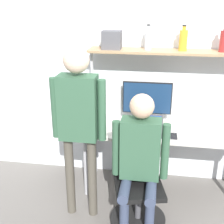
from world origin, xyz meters
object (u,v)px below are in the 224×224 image
object	(u,v)px
person_seated	(140,153)
bottle_clear	(148,39)
laptop	(147,128)
storage_box	(112,40)
person_standing	(78,114)
bottle_amber	(183,40)
monitor	(147,100)
cell_phone	(174,136)
bottle_red	(224,41)
office_chair	(138,197)

from	to	relation	value
person_seated	bottle_clear	world-z (taller)	bottle_clear
laptop	bottle_clear	size ratio (longest dim) A/B	1.27
storage_box	bottle_clear	bearing A→B (deg)	0.00
person_standing	bottle_amber	distance (m)	1.34
monitor	person_standing	size ratio (longest dim) A/B	0.32
monitor	bottle_clear	world-z (taller)	bottle_clear
monitor	cell_phone	xyz separation A→B (m)	(0.31, -0.32, -0.28)
person_seated	laptop	bearing A→B (deg)	86.01
storage_box	cell_phone	bearing A→B (deg)	-22.05
person_seated	bottle_red	size ratio (longest dim) A/B	5.12
person_standing	storage_box	distance (m)	0.95
bottle_amber	storage_box	size ratio (longest dim) A/B	1.30
cell_phone	person_seated	xyz separation A→B (m)	(-0.32, -0.49, 0.03)
storage_box	office_chair	bearing A→B (deg)	-62.60
monitor	office_chair	xyz separation A→B (m)	(-0.02, -0.76, -0.78)
laptop	bottle_red	xyz separation A→B (m)	(0.73, 0.24, 0.92)
cell_phone	bottle_amber	size ratio (longest dim) A/B	0.57
laptop	person_seated	world-z (taller)	person_seated
bottle_red	person_seated	bearing A→B (deg)	-134.53
storage_box	person_seated	bearing A→B (deg)	-63.45
laptop	office_chair	world-z (taller)	laptop
office_chair	person_standing	distance (m)	1.04
person_seated	storage_box	bearing A→B (deg)	116.55
office_chair	bottle_amber	distance (m)	1.68
laptop	office_chair	xyz separation A→B (m)	(-0.05, -0.49, -0.55)
laptop	person_seated	bearing A→B (deg)	-93.99
cell_phone	laptop	bearing A→B (deg)	170.43
monitor	bottle_amber	bearing A→B (deg)	-4.96
person_seated	bottle_amber	distance (m)	1.27
bottle_amber	storage_box	xyz separation A→B (m)	(-0.75, 0.00, -0.01)
bottle_amber	laptop	bearing A→B (deg)	-143.32
bottle_clear	laptop	bearing A→B (deg)	-80.94
person_standing	storage_box	size ratio (longest dim) A/B	8.69
person_seated	bottle_red	bearing A→B (deg)	45.47
office_chair	person_seated	bearing A→B (deg)	-78.61
office_chair	person_seated	size ratio (longest dim) A/B	0.66
person_seated	storage_box	world-z (taller)	storage_box
monitor	storage_box	world-z (taller)	storage_box
monitor	storage_box	bearing A→B (deg)	-175.68
office_chair	laptop	bearing A→B (deg)	84.58
monitor	person_seated	world-z (taller)	person_seated
person_standing	bottle_amber	bearing A→B (deg)	36.84
cell_phone	person_seated	size ratio (longest dim) A/B	0.11
laptop	cell_phone	world-z (taller)	laptop
person_standing	bottle_clear	distance (m)	1.11
person_seated	bottle_clear	xyz separation A→B (m)	(-0.00, 0.78, 0.94)
bottle_clear	bottle_red	bearing A→B (deg)	-0.00
laptop	storage_box	xyz separation A→B (m)	(-0.43, 0.24, 0.90)
laptop	bottle_red	world-z (taller)	bottle_red
laptop	cell_phone	bearing A→B (deg)	-9.57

